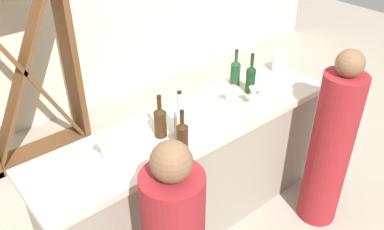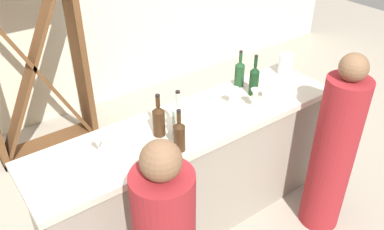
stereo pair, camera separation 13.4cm
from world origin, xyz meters
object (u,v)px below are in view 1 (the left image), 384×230
wine_rack (22,70)px  wine_bottle_second_right_dark_green (251,78)px  wine_bottle_leftmost_amber_brown (160,121)px  water_pitcher (279,62)px  wine_glass_near_right (232,92)px  wine_bottle_second_left_amber_brown (182,136)px  person_left_guest (330,148)px  wine_glass_near_center (266,86)px  wine_glass_near_left (253,94)px  wine_glass_far_left (101,146)px  wine_bottle_center_clear_pale (180,119)px  wine_bottle_rightmost_olive_green (235,72)px

wine_rack → wine_bottle_second_right_dark_green: wine_rack is taller
wine_rack → wine_bottle_leftmost_amber_brown: wine_rack is taller
water_pitcher → wine_glass_near_right: bearing=-167.7°
wine_bottle_leftmost_amber_brown → wine_bottle_second_left_amber_brown: bearing=-86.1°
wine_rack → person_left_guest: size_ratio=1.25×
wine_glass_near_center → water_pitcher: water_pitcher is taller
wine_bottle_leftmost_amber_brown → water_pitcher: wine_bottle_leftmost_amber_brown is taller
wine_bottle_second_right_dark_green → wine_glass_near_left: (-0.13, -0.15, -0.02)m
wine_rack → wine_bottle_second_left_amber_brown: bearing=-80.0°
wine_glass_near_left → wine_glass_far_left: size_ratio=0.93×
person_left_guest → wine_glass_near_center: bearing=14.1°
water_pitcher → wine_glass_near_center: bearing=-151.3°
wine_bottle_leftmost_amber_brown → person_left_guest: 1.31m
wine_bottle_center_clear_pale → water_pitcher: size_ratio=1.95×
wine_bottle_leftmost_amber_brown → wine_bottle_second_right_dark_green: bearing=1.9°
wine_bottle_center_clear_pale → wine_bottle_second_left_amber_brown: bearing=-122.7°
wine_bottle_second_right_dark_green → wine_glass_far_left: 1.27m
wine_rack → wine_glass_near_right: (0.92, -1.68, 0.18)m
wine_bottle_leftmost_amber_brown → wine_glass_near_center: bearing=-7.7°
person_left_guest → wine_bottle_leftmost_amber_brown: bearing=48.0°
water_pitcher → wine_rack: bearing=136.4°
wine_bottle_center_clear_pale → person_left_guest: size_ratio=0.22×
wine_bottle_leftmost_amber_brown → wine_glass_near_center: (0.86, -0.12, -0.00)m
wine_bottle_second_left_amber_brown → wine_bottle_rightmost_olive_green: 0.93m
water_pitcher → wine_bottle_second_left_amber_brown: bearing=-165.6°
wine_bottle_rightmost_olive_green → wine_glass_near_center: wine_bottle_rightmost_olive_green is taller
wine_glass_near_right → person_left_guest: bearing=-47.6°
wine_bottle_center_clear_pale → person_left_guest: bearing=-26.5°
wine_glass_near_left → wine_glass_far_left: bearing=173.7°
wine_glass_near_center → water_pitcher: bearing=28.7°
wine_glass_near_center → wine_glass_far_left: 1.28m
wine_bottle_leftmost_amber_brown → wine_bottle_center_clear_pale: wine_bottle_center_clear_pale is taller
wine_bottle_second_right_dark_green → person_left_guest: bearing=-67.1°
wine_glass_near_left → wine_glass_far_left: wine_glass_far_left is taller
wine_bottle_second_left_amber_brown → wine_bottle_second_right_dark_green: bearing=15.6°
wine_rack → wine_bottle_rightmost_olive_green: bearing=-51.3°
wine_glass_near_left → wine_glass_near_right: 0.15m
wine_bottle_leftmost_amber_brown → wine_glass_far_left: wine_bottle_leftmost_amber_brown is taller
wine_bottle_rightmost_olive_green → water_pitcher: wine_bottle_rightmost_olive_green is taller
wine_rack → wine_bottle_rightmost_olive_green: (1.17, -1.46, 0.18)m
wine_bottle_center_clear_pale → wine_bottle_rightmost_olive_green: (0.76, 0.27, -0.01)m
wine_rack → wine_glass_far_left: size_ratio=10.97×
person_left_guest → wine_glass_far_left: bearing=54.8°
wine_bottle_second_left_amber_brown → person_left_guest: person_left_guest is taller
wine_bottle_rightmost_olive_green → wine_glass_near_center: 0.31m
wine_glass_near_left → water_pitcher: water_pitcher is taller
wine_bottle_center_clear_pale → wine_glass_far_left: 0.52m
water_pitcher → wine_glass_far_left: bearing=-175.9°
wine_bottle_center_clear_pale → wine_glass_near_left: wine_bottle_center_clear_pale is taller
wine_rack → wine_bottle_rightmost_olive_green: wine_rack is taller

